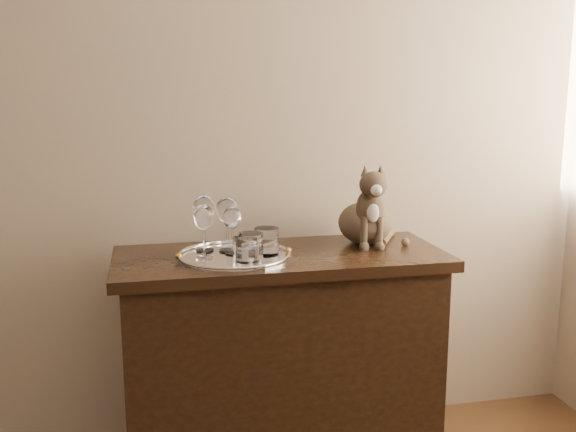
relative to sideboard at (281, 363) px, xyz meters
name	(u,v)px	position (x,y,z in m)	size (l,w,h in m)	color
wall_back	(108,113)	(-0.60, 0.31, 0.93)	(4.00, 0.10, 2.70)	tan
sideboard	(281,363)	(0.00, 0.00, 0.00)	(1.20, 0.50, 0.85)	black
tray	(235,257)	(-0.17, -0.03, 0.43)	(0.40, 0.40, 0.01)	white
wine_glass_a	(204,223)	(-0.27, 0.06, 0.54)	(0.08, 0.08, 0.21)	white
wine_glass_b	(227,224)	(-0.19, 0.04, 0.53)	(0.08, 0.08, 0.20)	silver
wine_glass_c	(204,231)	(-0.28, -0.05, 0.53)	(0.07, 0.07, 0.19)	silver
wine_glass_d	(232,230)	(-0.18, 0.00, 0.52)	(0.07, 0.07, 0.17)	silver
tumbler_a	(251,247)	(-0.13, -0.12, 0.48)	(0.09, 0.09, 0.10)	silver
tumbler_b	(244,249)	(-0.15, -0.11, 0.48)	(0.08, 0.08, 0.08)	silver
tumbler_c	(267,241)	(-0.06, -0.04, 0.48)	(0.09, 0.09, 0.10)	white
cat	(365,203)	(0.35, 0.09, 0.58)	(0.31, 0.29, 0.32)	#4C3D2D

